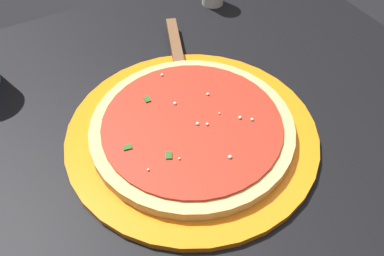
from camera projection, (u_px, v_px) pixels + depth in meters
name	position (u px, v px, depth m)	size (l,w,h in m)	color
restaurant_table	(225.00, 197.00, 0.74)	(0.91, 0.84, 0.73)	black
serving_plate	(192.00, 135.00, 0.64)	(0.37, 0.37, 0.01)	orange
pizza	(192.00, 128.00, 0.63)	(0.30, 0.30, 0.02)	#DBB26B
pizza_server	(178.00, 57.00, 0.74)	(0.22, 0.12, 0.01)	silver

